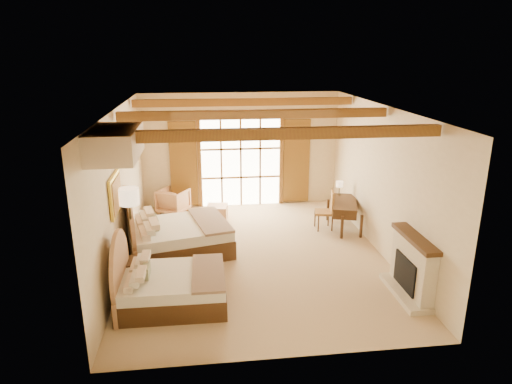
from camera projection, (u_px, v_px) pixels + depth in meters
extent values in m
plane|color=tan|center=(256.00, 255.00, 9.99)|extent=(7.00, 7.00, 0.00)
plane|color=beige|center=(240.00, 150.00, 12.82)|extent=(5.50, 0.00, 5.50)
plane|color=beige|center=(120.00, 190.00, 9.19)|extent=(0.00, 7.00, 7.00)
plane|color=beige|center=(382.00, 181.00, 9.83)|extent=(0.00, 7.00, 7.00)
plane|color=#AA6E35|center=(256.00, 108.00, 9.03)|extent=(7.00, 7.00, 0.00)
cube|color=white|center=(241.00, 163.00, 12.89)|extent=(2.20, 0.02, 2.50)
cube|color=brown|center=(184.00, 165.00, 12.67)|extent=(0.75, 0.06, 2.40)
cube|color=brown|center=(296.00, 161.00, 13.05)|extent=(0.75, 0.06, 2.40)
cube|color=beige|center=(413.00, 267.00, 8.23)|extent=(0.25, 1.30, 1.10)
cube|color=black|center=(408.00, 273.00, 8.25)|extent=(0.18, 0.80, 0.60)
cube|color=beige|center=(405.00, 292.00, 8.37)|extent=(0.45, 1.40, 0.10)
cube|color=#462A15|center=(415.00, 238.00, 8.06)|extent=(0.30, 1.40, 0.08)
cube|color=gold|center=(115.00, 194.00, 8.44)|extent=(0.05, 0.95, 0.75)
cube|color=gold|center=(117.00, 194.00, 8.44)|extent=(0.02, 0.82, 0.62)
cube|color=beige|center=(115.00, 143.00, 6.93)|extent=(0.70, 1.40, 0.45)
cube|color=#462A15|center=(173.00, 294.00, 8.06)|extent=(1.87, 1.42, 0.36)
cube|color=silver|center=(172.00, 280.00, 7.97)|extent=(1.83, 1.39, 0.20)
cube|color=#7E624E|center=(208.00, 272.00, 8.01)|extent=(0.57, 1.44, 0.05)
cube|color=gray|center=(146.00, 271.00, 7.86)|extent=(0.11, 0.38, 0.22)
cube|color=#462A15|center=(179.00, 243.00, 10.08)|extent=(2.47, 2.08, 0.42)
cube|color=silver|center=(178.00, 230.00, 9.98)|extent=(2.42, 2.04, 0.23)
cube|color=#7E624E|center=(211.00, 223.00, 10.03)|extent=(1.01, 1.76, 0.05)
cube|color=gray|center=(154.00, 221.00, 9.85)|extent=(0.23, 0.46, 0.25)
cube|color=#462A15|center=(134.00, 274.00, 8.52)|extent=(0.51, 0.51, 0.58)
cylinder|color=#3B311D|center=(136.00, 273.00, 9.15)|extent=(0.25, 0.25, 0.03)
cylinder|color=#3B311D|center=(132.00, 238.00, 8.92)|extent=(0.04, 0.04, 1.54)
cylinder|color=#FFDEAB|center=(129.00, 196.00, 8.66)|extent=(0.38, 0.38, 0.32)
imported|color=tan|center=(173.00, 201.00, 12.51)|extent=(0.99, 1.00, 0.67)
cube|color=tan|center=(217.00, 213.00, 12.04)|extent=(0.60, 0.60, 0.38)
cube|color=#462A15|center=(345.00, 202.00, 11.29)|extent=(0.92, 1.43, 0.05)
cube|color=#462A15|center=(344.00, 207.00, 11.33)|extent=(0.89, 1.39, 0.21)
cube|color=olive|center=(324.00, 212.00, 11.35)|extent=(0.51, 0.51, 0.06)
cube|color=olive|center=(332.00, 201.00, 11.28)|extent=(0.13, 0.44, 0.53)
cylinder|color=#3B311D|center=(339.00, 194.00, 11.81)|extent=(0.11, 0.11, 0.02)
cylinder|color=#3B311D|center=(339.00, 190.00, 11.77)|extent=(0.02, 0.02, 0.25)
cylinder|color=#FFDEAB|center=(340.00, 184.00, 11.73)|extent=(0.18, 0.18, 0.14)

